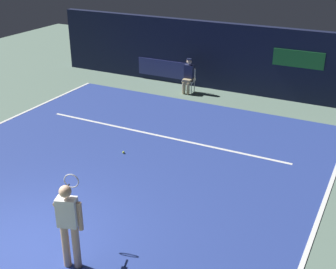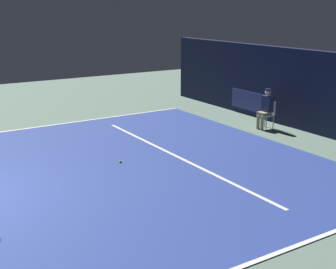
% 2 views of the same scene
% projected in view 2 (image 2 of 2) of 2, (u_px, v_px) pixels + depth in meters
% --- Properties ---
extents(ground_plane, '(29.79, 29.79, 0.00)m').
position_uv_depth(ground_plane, '(118.00, 169.00, 11.51)').
color(ground_plane, slate).
extents(court_surface, '(10.29, 10.11, 0.01)m').
position_uv_depth(court_surface, '(118.00, 169.00, 11.51)').
color(court_surface, navy).
rests_on(court_surface, ground).
extents(line_sideline_left, '(0.10, 10.11, 0.01)m').
position_uv_depth(line_sideline_left, '(259.00, 260.00, 7.35)').
color(line_sideline_left, white).
rests_on(line_sideline_left, court_surface).
extents(line_sideline_right, '(0.10, 10.11, 0.01)m').
position_uv_depth(line_sideline_right, '(51.00, 125.00, 15.66)').
color(line_sideline_right, white).
rests_on(line_sideline_right, court_surface).
extents(line_service, '(8.03, 0.10, 0.01)m').
position_uv_depth(line_service, '(177.00, 156.00, 12.41)').
color(line_service, white).
rests_on(line_service, court_surface).
extents(back_wall, '(14.53, 0.33, 2.60)m').
position_uv_depth(back_wall, '(311.00, 91.00, 14.69)').
color(back_wall, '#141933').
rests_on(back_wall, ground).
extents(line_judge_on_chair, '(0.47, 0.55, 1.32)m').
position_uv_depth(line_judge_on_chair, '(266.00, 108.00, 15.15)').
color(line_judge_on_chair, white).
rests_on(line_judge_on_chair, ground).
extents(tennis_ball, '(0.07, 0.07, 0.07)m').
position_uv_depth(tennis_ball, '(120.00, 161.00, 11.92)').
color(tennis_ball, '#CCE033').
rests_on(tennis_ball, court_surface).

